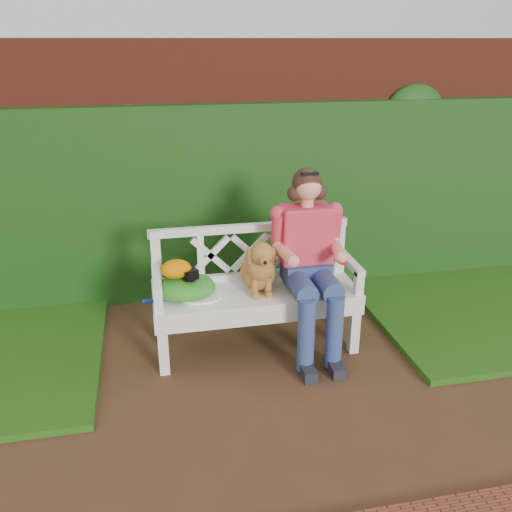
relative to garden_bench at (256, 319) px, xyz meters
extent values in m
plane|color=#442A1B|center=(-0.05, -0.65, -0.24)|extent=(60.00, 60.00, 0.00)
cube|color=maroon|center=(-0.05, 1.25, 0.86)|extent=(10.00, 0.30, 2.20)
cube|color=#13450D|center=(-0.05, 1.03, 0.61)|extent=(10.00, 0.18, 1.70)
cube|color=#1B4F0F|center=(2.35, 0.25, -0.21)|extent=(2.60, 2.00, 0.05)
cube|color=black|center=(-0.48, -0.03, 0.43)|extent=(0.12, 0.11, 0.07)
ellipsoid|color=#D27300|center=(-0.57, 0.00, 0.46)|extent=(0.26, 0.23, 0.14)
camera|label=1|loc=(-0.72, -3.52, 1.95)|focal=38.00mm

